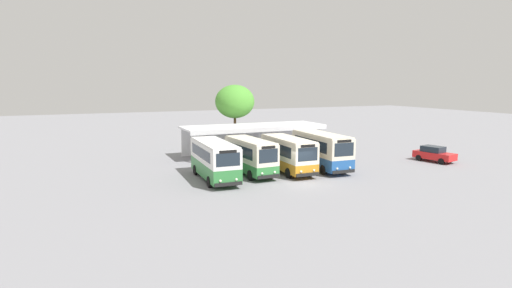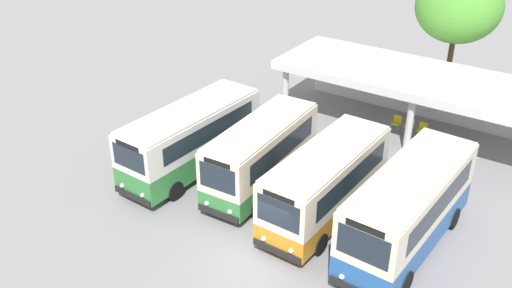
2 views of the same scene
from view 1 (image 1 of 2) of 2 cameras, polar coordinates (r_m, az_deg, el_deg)
The scene contains 11 objects.
ground_plane at distance 33.87m, azimuth 6.52°, elevation -5.41°, with size 180.00×180.00×0.00m, color gray.
city_bus_nearest_orange at distance 34.47m, azimuth -5.85°, elevation -2.08°, with size 2.67×7.93×3.26m.
city_bus_second_in_row at distance 36.30m, azimuth -0.81°, elevation -1.57°, with size 2.48×7.08×3.19m.
city_bus_middle_cream at distance 37.39m, azimuth 4.51°, elevation -1.29°, with size 2.51×7.41×3.20m.
city_bus_fourth_amber at distance 39.16m, azimuth 9.12°, elevation -0.75°, with size 2.73×7.94×3.43m.
parked_car_flank at distance 46.32m, azimuth 23.67°, elevation -1.27°, with size 2.59×4.31×1.62m.
terminal_canopy at distance 46.81m, azimuth -0.67°, elevation 1.78°, with size 16.05×5.32×3.40m.
waiting_chair_end_by_column at distance 45.74m, azimuth -1.68°, elevation -1.05°, with size 0.44×0.44×0.86m.
waiting_chair_second_from_end at distance 46.02m, azimuth -0.84°, elevation -0.99°, with size 0.44×0.44×0.86m.
waiting_chair_middle_seat at distance 46.29m, azimuth 0.00°, elevation -0.93°, with size 0.44×0.44×0.86m.
roadside_tree_behind_canopy at distance 50.34m, azimuth -2.99°, elevation 5.94°, with size 4.83×4.83×7.94m.
Camera 1 is at (-16.68, -28.34, 8.12)m, focal length 28.55 mm.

